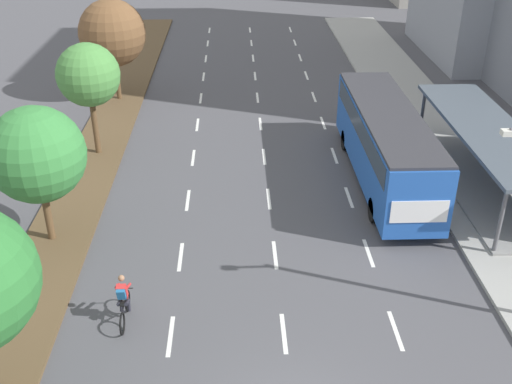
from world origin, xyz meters
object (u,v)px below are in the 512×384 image
Objects in this scene: median_tree_second at (36,155)px; cyclist at (124,301)px; median_tree_third at (88,75)px; bus at (386,139)px; bus_shelter at (489,151)px; median_tree_fourth at (112,33)px.

cyclist is at bearing -53.64° from median_tree_second.
median_tree_second reaches higher than cyclist.
median_tree_third is (-3.25, 12.63, 3.27)m from cyclist.
median_tree_second is (-13.76, -4.50, 1.57)m from bus.
median_tree_second is (-18.04, -3.47, 1.77)m from bus_shelter.
median_tree_third is at bearing 104.44° from cyclist.
median_tree_third is (-17.76, 4.36, 2.19)m from bus_shelter.
bus_shelter is at bearing 29.70° from cyclist.
median_tree_second reaches higher than bus.
median_tree_third is at bearing 166.13° from bus.
bus_shelter is at bearing 10.88° from median_tree_second.
bus is 14.56m from median_tree_second.
bus reaches higher than cyclist.
median_tree_third reaches higher than bus_shelter.
bus is at bearing 166.47° from bus_shelter.
bus is 17.77m from median_tree_fourth.
cyclist is 13.45m from median_tree_third.
bus is at bearing -13.87° from median_tree_third.
bus_shelter is at bearing -34.13° from median_tree_fourth.
median_tree_third is 7.83m from median_tree_fourth.
median_tree_fourth is (-0.22, 7.82, 0.02)m from median_tree_third.
cyclist is at bearing -150.30° from bus_shelter.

